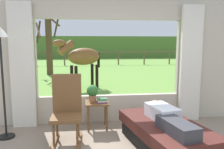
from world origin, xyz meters
TOP-DOWN VIEW (x-y plane):
  - back_wall_with_window at (0.00, 2.26)m, footprint 5.20×0.12m
  - curtain_panel_left at (-1.69, 2.12)m, footprint 0.44×0.10m
  - curtain_panel_right at (1.69, 2.12)m, footprint 0.44×0.10m
  - outdoor_pasture_lawn at (0.00, 13.16)m, footprint 36.00×21.68m
  - distant_hill_ridge at (0.00, 23.00)m, footprint 36.00×2.00m
  - recliner_sofa at (0.72, 0.88)m, footprint 1.22×1.84m
  - reclining_person at (0.72, 0.84)m, footprint 0.45×1.43m
  - rocking_chair at (-0.81, 1.34)m, footprint 0.49×0.69m
  - side_table at (-0.28, 1.85)m, footprint 0.44×0.44m
  - potted_plant at (-0.36, 1.91)m, footprint 0.22×0.22m
  - book_stack at (-0.19, 1.78)m, footprint 0.20×0.15m
  - floor_lamp_left at (-1.88, 1.60)m, footprint 0.32×0.32m
  - horse at (-0.60, 5.59)m, footprint 1.73×1.22m
  - pasture_tree at (-2.35, 9.49)m, footprint 1.35×1.30m
  - pasture_fence_line at (0.00, 14.39)m, footprint 16.10×0.10m

SIDE VIEW (x-z plane):
  - outdoor_pasture_lawn at x=0.00m, z-range 0.00..0.02m
  - recliner_sofa at x=0.72m, z-range 0.01..0.43m
  - side_table at x=-0.28m, z-range 0.17..0.69m
  - reclining_person at x=0.72m, z-range 0.41..0.63m
  - rocking_chair at x=-0.81m, z-range -0.01..1.11m
  - book_stack at x=-0.19m, z-range 0.52..0.60m
  - potted_plant at x=-0.36m, z-range 0.54..0.86m
  - pasture_fence_line at x=0.00m, z-range 0.19..1.29m
  - horse at x=-0.60m, z-range 0.29..2.02m
  - curtain_panel_left at x=-1.69m, z-range 0.00..2.40m
  - curtain_panel_right at x=1.69m, z-range 0.00..2.40m
  - distant_hill_ridge at x=0.00m, z-range 0.00..2.40m
  - back_wall_with_window at x=0.00m, z-range -0.03..2.52m
  - floor_lamp_left at x=-1.88m, z-range 0.59..2.49m
  - pasture_tree at x=-2.35m, z-range -0.11..3.56m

